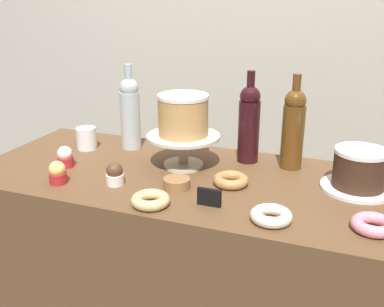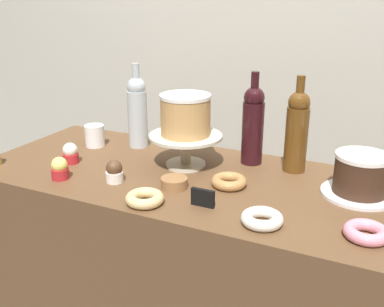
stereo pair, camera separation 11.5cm
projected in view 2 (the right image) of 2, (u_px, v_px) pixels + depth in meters
back_wall at (272, 39)px, 2.10m from camera, size 6.00×0.05×2.60m
display_counter at (192, 293)px, 1.63m from camera, size 1.49×0.62×0.93m
cake_stand_pedestal at (186, 144)px, 1.53m from camera, size 0.25×0.25×0.12m
white_layer_cake at (185, 115)px, 1.50m from camera, size 0.17×0.17×0.14m
silver_serving_platter at (358, 194)px, 1.33m from camera, size 0.22×0.22×0.01m
chocolate_round_cake at (361, 173)px, 1.31m from camera, size 0.16×0.16×0.12m
wine_bottle_dark_red at (253, 124)px, 1.54m from camera, size 0.08×0.08×0.33m
wine_bottle_amber at (297, 130)px, 1.47m from camera, size 0.08×0.08×0.33m
wine_bottle_clear at (137, 111)px, 1.71m from camera, size 0.08×0.08×0.33m
cupcake_vanilla at (70, 154)px, 1.58m from camera, size 0.06×0.06×0.07m
cupcake_chocolate at (114, 172)px, 1.42m from camera, size 0.06×0.06×0.07m
cupcake_lemon at (60, 169)px, 1.44m from camera, size 0.06×0.06×0.07m
donut_sugar at (262, 219)px, 1.16m from camera, size 0.11×0.11×0.03m
donut_glazed at (145, 198)px, 1.28m from camera, size 0.11×0.11×0.03m
donut_maple at (229, 181)px, 1.39m from camera, size 0.11×0.11×0.03m
donut_pink at (366, 232)px, 1.10m from camera, size 0.11×0.11×0.03m
cookie_stack at (174, 183)px, 1.38m from camera, size 0.08×0.08×0.03m
price_sign_chalkboard at (203, 198)px, 1.26m from camera, size 0.07×0.01×0.05m
coffee_cup_ceramic at (95, 136)px, 1.75m from camera, size 0.08×0.08×0.08m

